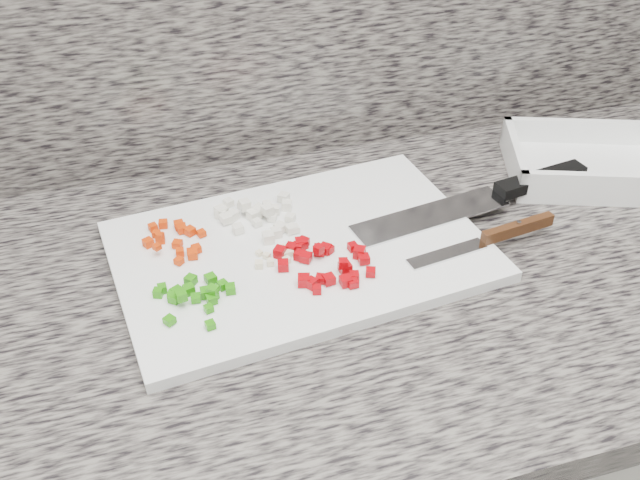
# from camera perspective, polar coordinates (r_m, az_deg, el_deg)

# --- Properties ---
(countertop) EXTENTS (3.96, 0.64, 0.04)m
(countertop) POSITION_cam_1_polar(r_m,az_deg,el_deg) (0.88, 0.99, -3.69)
(countertop) COLOR slate
(countertop) RESTS_ON cabinet
(cutting_board) EXTENTS (0.48, 0.35, 0.02)m
(cutting_board) POSITION_cam_1_polar(r_m,az_deg,el_deg) (0.89, -1.59, -0.88)
(cutting_board) COLOR white
(cutting_board) RESTS_ON countertop
(carrot_pile) EXTENTS (0.08, 0.09, 0.02)m
(carrot_pile) POSITION_cam_1_polar(r_m,az_deg,el_deg) (0.91, -11.47, 0.14)
(carrot_pile) COLOR red
(carrot_pile) RESTS_ON cutting_board
(onion_pile) EXTENTS (0.11, 0.11, 0.02)m
(onion_pile) POSITION_cam_1_polar(r_m,az_deg,el_deg) (0.93, -5.00, 1.94)
(onion_pile) COLOR white
(onion_pile) RESTS_ON cutting_board
(green_pepper_pile) EXTENTS (0.09, 0.09, 0.02)m
(green_pepper_pile) POSITION_cam_1_polar(r_m,az_deg,el_deg) (0.82, -9.94, -4.24)
(green_pepper_pile) COLOR #26870C
(green_pepper_pile) RESTS_ON cutting_board
(red_pepper_pile) EXTENTS (0.11, 0.11, 0.02)m
(red_pepper_pile) POSITION_cam_1_polar(r_m,az_deg,el_deg) (0.86, 0.18, -1.64)
(red_pepper_pile) COLOR #A40209
(red_pepper_pile) RESTS_ON cutting_board
(garlic_pile) EXTENTS (0.05, 0.04, 0.01)m
(garlic_pile) POSITION_cam_1_polar(r_m,az_deg,el_deg) (0.87, -3.57, -1.36)
(garlic_pile) COLOR #F8EBC0
(garlic_pile) RESTS_ON cutting_board
(chef_knife) EXTENTS (0.36, 0.10, 0.02)m
(chef_knife) POSITION_cam_1_polar(r_m,az_deg,el_deg) (1.01, 14.53, 3.79)
(chef_knife) COLOR #B8BABF
(chef_knife) RESTS_ON cutting_board
(paring_knife) EXTENTS (0.21, 0.05, 0.02)m
(paring_knife) POSITION_cam_1_polar(r_m,az_deg,el_deg) (0.93, 14.22, 0.43)
(paring_knife) COLOR #B8BABF
(paring_knife) RESTS_ON cutting_board
(tray) EXTENTS (0.28, 0.24, 0.05)m
(tray) POSITION_cam_1_polar(r_m,az_deg,el_deg) (1.12, 20.73, 5.63)
(tray) COLOR white
(tray) RESTS_ON countertop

